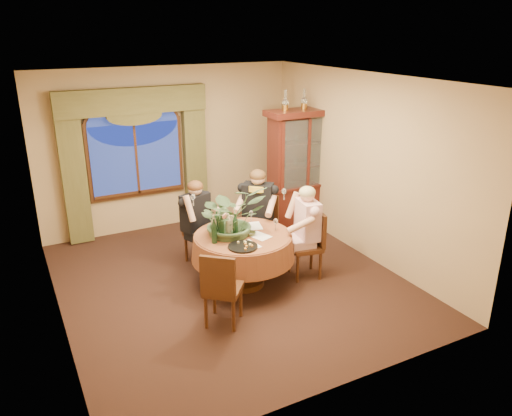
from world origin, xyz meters
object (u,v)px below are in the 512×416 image
chair_right (305,245)px  person_back (196,223)px  wine_bottle_0 (214,231)px  wine_bottle_1 (214,227)px  wine_bottle_3 (235,226)px  dining_table (243,259)px  wine_bottle_4 (222,228)px  wine_bottle_2 (228,225)px  centerpiece_plant (231,192)px  oil_lamp_center (304,99)px  chair_back_right (262,229)px  person_scarf (258,214)px  oil_lamp_left (285,100)px  oil_lamp_right (322,98)px  chair_front_left (223,287)px  olive_bowl (250,234)px  person_pink (307,231)px  chair_back (201,233)px  stoneware_vase (230,224)px  wine_bottle_5 (217,223)px  china_cabinet (302,170)px

chair_right → person_back: size_ratio=0.72×
wine_bottle_0 → wine_bottle_1: size_ratio=1.00×
wine_bottle_3 → dining_table: bearing=14.1°
wine_bottle_4 → wine_bottle_2: bearing=13.9°
centerpiece_plant → oil_lamp_center: bearing=34.3°
chair_back_right → person_scarf: (-0.04, 0.06, 0.23)m
wine_bottle_4 → oil_lamp_left: bearing=39.1°
oil_lamp_right → chair_back_right: (-1.60, -0.83, -1.79)m
chair_front_left → wine_bottle_1: size_ratio=2.91×
chair_front_left → olive_bowl: bearing=84.0°
person_pink → person_back: 1.65m
chair_back → stoneware_vase: stoneware_vase is taller
chair_right → olive_bowl: bearing=93.2°
chair_back_right → person_scarf: size_ratio=0.68×
olive_bowl → wine_bottle_5: (-0.39, 0.24, 0.14)m
stoneware_vase → wine_bottle_0: bearing=-146.6°
dining_table → chair_back: bearing=105.1°
wine_bottle_2 → oil_lamp_right: bearing=30.7°
chair_front_left → wine_bottle_4: size_ratio=2.91×
oil_lamp_left → centerpiece_plant: bearing=-140.1°
chair_back_right → oil_lamp_right: bearing=-108.0°
stoneware_vase → wine_bottle_1: bearing=-164.4°
chair_front_left → person_pink: bearing=60.9°
chair_back_right → person_back: person_back is taller
oil_lamp_left → chair_front_left: bearing=-133.8°
china_cabinet → oil_lamp_center: bearing=0.0°
centerpiece_plant → wine_bottle_2: 0.45m
person_scarf → wine_bottle_0: bearing=77.0°
chair_front_left → stoneware_vase: stoneware_vase is taller
person_back → wine_bottle_1: (-0.05, -0.83, 0.25)m
person_back → wine_bottle_2: 0.91m
olive_bowl → chair_back_right: bearing=52.1°
olive_bowl → wine_bottle_4: size_ratio=0.43×
dining_table → person_scarf: (0.60, 0.70, 0.34)m
chair_right → person_scarf: 0.96m
person_back → wine_bottle_2: (0.14, -0.87, 0.25)m
oil_lamp_right → chair_back: (-2.48, -0.54, -1.79)m
wine_bottle_2 → oil_lamp_left: bearing=40.3°
chair_back_right → chair_back: same height
wine_bottle_4 → wine_bottle_5: same height
chair_front_left → centerpiece_plant: 1.33m
person_scarf → wine_bottle_1: size_ratio=4.31×
oil_lamp_right → chair_front_left: oil_lamp_right is taller
oil_lamp_center → centerpiece_plant: 2.58m
china_cabinet → person_back: size_ratio=1.58×
wine_bottle_1 → wine_bottle_3: bearing=-19.7°
centerpiece_plant → wine_bottle_2: size_ratio=3.08×
stoneware_vase → china_cabinet: bearing=33.8°
oil_lamp_left → person_scarf: 1.96m
oil_lamp_center → wine_bottle_4: oil_lamp_center is taller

